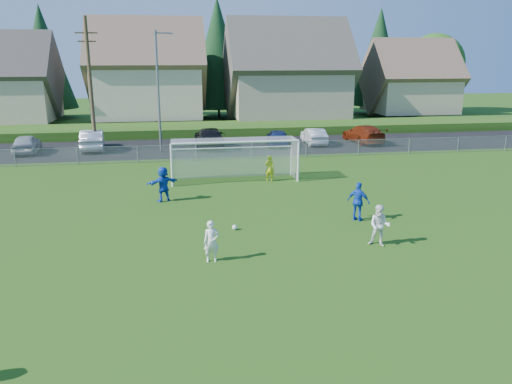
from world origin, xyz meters
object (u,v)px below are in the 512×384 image
car_g (364,134)px  player_blue_a (358,202)px  player_blue_b (163,184)px  car_d (209,138)px  player_white_b (380,226)px  soccer_goal (234,153)px  player_white_a (211,241)px  soccer_ball (235,227)px  car_b (92,140)px  car_e (277,138)px  car_f (314,136)px  goalkeeper (270,168)px  car_a (27,144)px

car_g → player_blue_a: bearing=63.9°
player_blue_a → player_blue_b: bearing=12.5°
car_d → car_g: 13.16m
player_blue_a → car_d: bearing=-34.8°
player_white_b → soccer_goal: size_ratio=0.22×
player_white_a → player_blue_a: (6.83, 3.59, 0.12)m
soccer_ball → car_b: size_ratio=0.05×
player_blue_b → car_d: size_ratio=0.33×
player_blue_b → player_white_a: bearing=79.1°
car_d → soccer_goal: soccer_goal is taller
player_blue_a → player_blue_b: player_blue_b is taller
car_e → car_g: car_g is taller
car_f → soccer_goal: bearing=56.2°
player_blue_b → car_f: player_blue_b is taller
car_d → soccer_goal: (0.66, -11.22, 0.83)m
car_d → car_f: (8.76, 0.14, -0.12)m
car_f → player_blue_b: bearing=53.1°
goalkeeper → player_white_a: bearing=93.9°
player_white_a → car_d: bearing=85.7°
player_blue_b → car_f: bearing=-152.0°
player_white_b → car_e: 22.64m
car_a → car_d: bearing=176.1°
soccer_ball → goalkeeper: bearing=69.5°
car_d → car_f: size_ratio=1.33×
player_white_a → goalkeeper: bearing=69.0°
car_e → car_g: size_ratio=0.79×
player_blue_b → car_d: (3.44, 15.16, -0.10)m
car_d → player_blue_a: bearing=104.3°
player_blue_b → car_b: player_blue_b is taller
player_white_a → car_f: bearing=65.8°
soccer_ball → player_white_b: (5.32, -2.72, 0.71)m
player_blue_a → car_f: bearing=-59.7°
player_blue_a → soccer_goal: 9.68m
player_blue_a → car_d: (-5.21, 19.73, -0.09)m
player_blue_b → soccer_goal: soccer_goal is taller
car_a → car_e: bearing=175.4°
goalkeeper → car_b: size_ratio=0.32×
soccer_ball → soccer_goal: soccer_goal is taller
car_a → car_f: 22.69m
car_d → soccer_goal: bearing=92.8°
player_white_a → car_e: (7.18, 23.13, -0.07)m
soccer_ball → car_f: bearing=65.7°
soccer_ball → car_b: car_b is taller
car_a → car_b: car_b is taller
goalkeeper → car_a: 20.35m
soccer_ball → car_b: (-8.77, 20.55, 0.68)m
goalkeeper → soccer_goal: (-2.02, 0.66, 0.86)m
player_white_a → player_blue_a: player_blue_a is taller
car_a → car_d: 13.93m
car_b → car_g: size_ratio=0.93×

